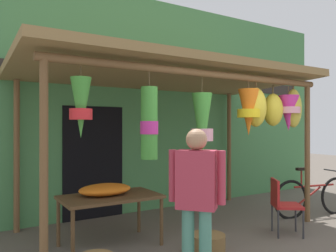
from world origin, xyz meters
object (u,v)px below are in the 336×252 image
object	(u,v)px
flower_heap_on_table	(106,189)
wicker_basket_by_table	(208,243)
display_table	(110,200)
folding_chair	(282,202)
parked_bicycle	(314,197)
vendor_in_orange	(197,194)

from	to	relation	value
flower_heap_on_table	wicker_basket_by_table	distance (m)	1.54
display_table	flower_heap_on_table	distance (m)	0.16
folding_chair	wicker_basket_by_table	distance (m)	1.44
parked_bicycle	vendor_in_orange	xyz separation A→B (m)	(-3.48, -1.09, 0.60)
folding_chair	vendor_in_orange	xyz separation A→B (m)	(-2.09, -0.66, 0.45)
display_table	parked_bicycle	size ratio (longest dim) A/B	0.77
flower_heap_on_table	wicker_basket_by_table	world-z (taller)	flower_heap_on_table
display_table	vendor_in_orange	bearing A→B (deg)	-79.20
parked_bicycle	vendor_in_orange	size ratio (longest dim) A/B	1.06
folding_chair	parked_bicycle	distance (m)	1.46
flower_heap_on_table	vendor_in_orange	bearing A→B (deg)	-78.50
parked_bicycle	flower_heap_on_table	bearing A→B (deg)	171.76
display_table	wicker_basket_by_table	bearing A→B (deg)	-40.39
display_table	wicker_basket_by_table	distance (m)	1.43
flower_heap_on_table	parked_bicycle	world-z (taller)	parked_bicycle
flower_heap_on_table	vendor_in_orange	world-z (taller)	vendor_in_orange
folding_chair	wicker_basket_by_table	bearing A→B (deg)	177.69
parked_bicycle	vendor_in_orange	distance (m)	3.70
flower_heap_on_table	display_table	bearing A→B (deg)	-62.00
display_table	parked_bicycle	distance (m)	3.82
flower_heap_on_table	folding_chair	size ratio (longest dim) A/B	0.87
display_table	flower_heap_on_table	world-z (taller)	flower_heap_on_table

